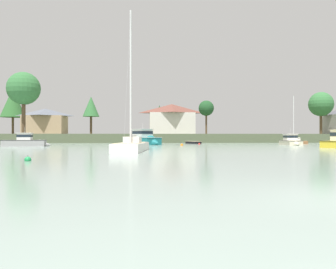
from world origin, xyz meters
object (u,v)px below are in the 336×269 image
at_px(cruiser_cream, 292,142).
at_px(mooring_buoy_orange, 182,145).
at_px(cruiser_grey, 28,143).
at_px(mooring_buoy_red, 199,144).
at_px(mooring_buoy_green, 28,160).
at_px(dinghy_black, 193,143).
at_px(sailboat_white, 132,148).
at_px(cruiser_teal, 144,141).
at_px(sailboat_wood, 295,142).

xyz_separation_m(cruiser_cream, mooring_buoy_orange, (-17.87, -1.32, -0.34)).
bearing_deg(cruiser_grey, mooring_buoy_orange, 6.75).
xyz_separation_m(cruiser_grey, mooring_buoy_red, (25.99, 9.55, -0.35)).
bearing_deg(mooring_buoy_orange, mooring_buoy_green, -111.63).
distance_m(cruiser_cream, mooring_buoy_green, 44.69).
bearing_deg(cruiser_grey, dinghy_black, 28.69).
height_order(sailboat_white, cruiser_grey, sailboat_white).
height_order(sailboat_white, cruiser_teal, sailboat_white).
relative_size(cruiser_cream, cruiser_grey, 1.05).
height_order(sailboat_white, mooring_buoy_red, sailboat_white).
height_order(sailboat_white, mooring_buoy_orange, sailboat_white).
bearing_deg(mooring_buoy_orange, cruiser_grey, -173.25).
xyz_separation_m(sailboat_white, cruiser_teal, (1.05, 24.31, 0.30)).
height_order(sailboat_wood, cruiser_teal, sailboat_wood).
distance_m(cruiser_teal, mooring_buoy_red, 9.69).
height_order(cruiser_cream, mooring_buoy_green, cruiser_cream).
distance_m(cruiser_grey, cruiser_teal, 18.38).
relative_size(sailboat_wood, mooring_buoy_green, 21.30).
height_order(cruiser_cream, mooring_buoy_red, cruiser_cream).
xyz_separation_m(cruiser_teal, mooring_buoy_red, (9.60, 1.25, -0.52)).
distance_m(dinghy_black, mooring_buoy_red, 4.45).
height_order(dinghy_black, sailboat_wood, sailboat_wood).
relative_size(dinghy_black, sailboat_white, 0.27).
xyz_separation_m(cruiser_teal, mooring_buoy_green, (-6.67, -37.16, -0.52)).
relative_size(dinghy_black, mooring_buoy_red, 9.10).
height_order(mooring_buoy_green, mooring_buoy_orange, mooring_buoy_orange).
distance_m(sailboat_wood, cruiser_teal, 29.33).
bearing_deg(sailboat_wood, cruiser_grey, -162.67).
bearing_deg(cruiser_cream, sailboat_white, -141.11).
height_order(cruiser_cream, sailboat_wood, sailboat_wood).
xyz_separation_m(cruiser_teal, mooring_buoy_orange, (5.81, -5.68, -0.51)).
relative_size(mooring_buoy_red, mooring_buoy_orange, 0.86).
distance_m(sailboat_white, mooring_buoy_red, 27.69).
height_order(dinghy_black, cruiser_cream, cruiser_cream).
relative_size(sailboat_white, mooring_buoy_orange, 29.59).
xyz_separation_m(dinghy_black, cruiser_teal, (-9.15, -5.67, 0.43)).
xyz_separation_m(dinghy_black, mooring_buoy_orange, (-3.34, -11.35, -0.09)).
height_order(dinghy_black, mooring_buoy_green, dinghy_black).
bearing_deg(dinghy_black, sailboat_white, -108.79).
xyz_separation_m(sailboat_white, mooring_buoy_orange, (6.86, 18.63, -0.22)).
bearing_deg(dinghy_black, cruiser_teal, -148.20).
bearing_deg(cruiser_grey, sailboat_wood, 17.33).
bearing_deg(cruiser_cream, sailboat_wood, 63.45).
bearing_deg(sailboat_white, mooring_buoy_green, -113.63).
relative_size(dinghy_black, mooring_buoy_green, 8.35).
height_order(sailboat_wood, mooring_buoy_orange, sailboat_wood).
bearing_deg(cruiser_cream, mooring_buoy_green, -132.78).
xyz_separation_m(dinghy_black, sailboat_white, (-10.20, -29.98, 0.13)).
bearing_deg(dinghy_black, mooring_buoy_green, -110.27).
bearing_deg(cruiser_teal, mooring_buoy_red, 7.40).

